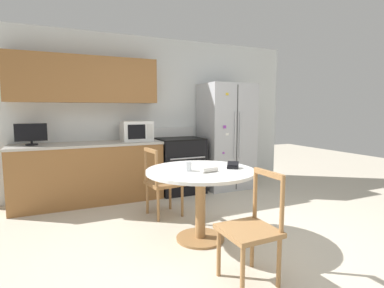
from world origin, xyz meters
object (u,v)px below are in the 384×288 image
at_px(oven_range, 180,164).
at_px(candle_glass, 188,167).
at_px(countertop_tv, 31,133).
at_px(wallet, 233,166).
at_px(refrigerator, 226,136).
at_px(microwave, 136,131).
at_px(dining_chair_far, 162,183).
at_px(dining_chair_near, 251,229).

bearing_deg(oven_range, candle_glass, -109.51).
relative_size(countertop_tv, wallet, 2.37).
xyz_separation_m(refrigerator, oven_range, (-0.88, 0.04, -0.45)).
relative_size(microwave, dining_chair_far, 0.52).
relative_size(dining_chair_far, dining_chair_near, 1.00).
relative_size(dining_chair_near, candle_glass, 9.52).
bearing_deg(candle_glass, dining_chair_near, -78.18).
xyz_separation_m(oven_range, microwave, (-0.72, 0.06, 0.59)).
distance_m(oven_range, dining_chair_far, 1.17).
relative_size(dining_chair_far, candle_glass, 9.52).
bearing_deg(refrigerator, microwave, 176.58).
height_order(oven_range, countertop_tv, countertop_tv).
bearing_deg(candle_glass, oven_range, 70.49).
height_order(countertop_tv, dining_chair_near, countertop_tv).
relative_size(countertop_tv, dining_chair_far, 0.45).
bearing_deg(dining_chair_far, dining_chair_near, -1.50).
bearing_deg(wallet, dining_chair_far, 116.96).
bearing_deg(candle_glass, countertop_tv, 128.84).
height_order(countertop_tv, wallet, countertop_tv).
bearing_deg(microwave, countertop_tv, 179.76).
bearing_deg(oven_range, dining_chair_far, -123.26).
bearing_deg(dining_chair_near, countertop_tv, 30.66).
distance_m(candle_glass, wallet, 0.50).
relative_size(refrigerator, dining_chair_near, 2.04).
relative_size(refrigerator, dining_chair_far, 2.04).
bearing_deg(microwave, candle_glass, -88.17).
bearing_deg(countertop_tv, refrigerator, -1.89).
height_order(refrigerator, wallet, refrigerator).
relative_size(microwave, dining_chair_near, 0.52).
xyz_separation_m(refrigerator, countertop_tv, (-3.08, 0.10, 0.14)).
bearing_deg(oven_range, wallet, -94.74).
relative_size(candle_glass, wallet, 0.55).
distance_m(refrigerator, microwave, 1.61).
xyz_separation_m(oven_range, countertop_tv, (-2.20, 0.06, 0.60)).
bearing_deg(countertop_tv, dining_chair_near, -58.22).
xyz_separation_m(microwave, countertop_tv, (-1.48, 0.01, 0.01)).
bearing_deg(dining_chair_near, oven_range, -11.01).
xyz_separation_m(countertop_tv, dining_chair_far, (1.56, -1.04, -0.63)).
height_order(microwave, dining_chair_far, microwave).
xyz_separation_m(oven_range, dining_chair_near, (-0.48, -2.72, -0.03)).
height_order(dining_chair_far, wallet, dining_chair_far).
relative_size(microwave, candle_glass, 4.92).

